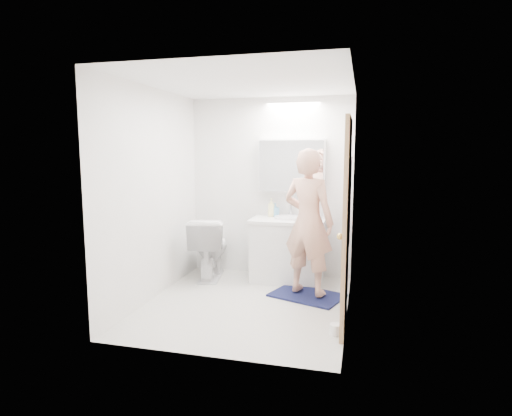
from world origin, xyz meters
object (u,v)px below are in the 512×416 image
(person, at_px, (308,222))
(toothbrush_cup, at_px, (311,215))
(medicine_cabinet, at_px, (292,166))
(toilet, at_px, (210,247))
(toilet_paper_roll, at_px, (336,329))
(soap_bottle_a, at_px, (271,208))
(soap_bottle_b, at_px, (275,210))
(vanity_cabinet, at_px, (288,251))

(person, relative_size, toothbrush_cup, 17.92)
(medicine_cabinet, bearing_deg, toilet, -162.67)
(person, height_order, toilet_paper_roll, person)
(soap_bottle_a, bearing_deg, toothbrush_cup, 1.09)
(person, bearing_deg, medicine_cabinet, -46.88)
(medicine_cabinet, relative_size, toothbrush_cup, 9.41)
(soap_bottle_b, height_order, toothbrush_cup, soap_bottle_b)
(toilet_paper_roll, bearing_deg, soap_bottle_a, 120.32)
(soap_bottle_a, bearing_deg, soap_bottle_b, 32.00)
(toilet, bearing_deg, toothbrush_cup, -177.91)
(medicine_cabinet, bearing_deg, toilet_paper_roll, -67.46)
(vanity_cabinet, bearing_deg, toilet, -173.66)
(vanity_cabinet, height_order, person, person)
(person, distance_m, soap_bottle_a, 0.91)
(vanity_cabinet, distance_m, soap_bottle_a, 0.63)
(toilet, bearing_deg, vanity_cabinet, 176.57)
(toilet, bearing_deg, toilet_paper_roll, 131.60)
(soap_bottle_a, distance_m, toothbrush_cup, 0.53)
(vanity_cabinet, height_order, toothbrush_cup, toothbrush_cup)
(vanity_cabinet, xyz_separation_m, person, (0.33, -0.55, 0.50))
(toilet, bearing_deg, soap_bottle_a, -171.06)
(soap_bottle_b, height_order, toilet_paper_roll, soap_bottle_b)
(soap_bottle_a, bearing_deg, medicine_cabinet, 13.05)
(toilet, height_order, soap_bottle_b, soap_bottle_b)
(person, xyz_separation_m, soap_bottle_b, (-0.54, 0.73, 0.02))
(toothbrush_cup, bearing_deg, toilet_paper_roll, -75.01)
(toilet, bearing_deg, person, 152.64)
(soap_bottle_b, bearing_deg, medicine_cabinet, 8.10)
(medicine_cabinet, distance_m, soap_bottle_a, 0.62)
(vanity_cabinet, distance_m, person, 0.81)
(soap_bottle_a, relative_size, toothbrush_cup, 2.60)
(person, bearing_deg, toilet, 2.20)
(toilet, bearing_deg, medicine_cabinet, -172.44)
(person, height_order, soap_bottle_b, person)
(toothbrush_cup, bearing_deg, person, -85.23)
(soap_bottle_b, bearing_deg, toilet_paper_roll, -61.35)
(person, relative_size, soap_bottle_b, 9.35)
(medicine_cabinet, bearing_deg, vanity_cabinet, -91.71)
(vanity_cabinet, relative_size, toilet, 1.09)
(toilet, distance_m, soap_bottle_b, 1.01)
(vanity_cabinet, distance_m, toilet_paper_roll, 1.72)
(medicine_cabinet, xyz_separation_m, person, (0.33, -0.76, -0.61))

